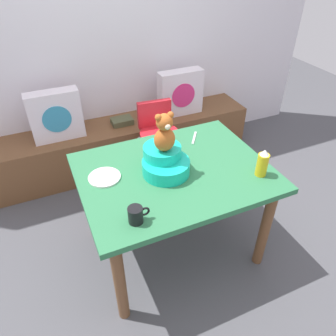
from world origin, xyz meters
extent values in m
plane|color=#4C4C51|center=(0.00, 0.00, 0.00)|extent=(8.00, 8.00, 0.00)
cube|color=silver|center=(0.00, 1.48, 1.30)|extent=(4.40, 0.10, 2.60)
cube|color=brown|center=(0.00, 1.21, 0.23)|extent=(2.60, 0.44, 0.46)
cube|color=silver|center=(-0.58, 1.19, 0.68)|extent=(0.44, 0.14, 0.44)
cylinder|color=teal|center=(-0.58, 1.12, 0.68)|extent=(0.24, 0.01, 0.24)
cube|color=silver|center=(0.61, 1.19, 0.68)|extent=(0.44, 0.14, 0.44)
cylinder|color=#E02D72|center=(0.61, 1.12, 0.68)|extent=(0.24, 0.01, 0.24)
cube|color=#4A4F33|center=(0.01, 1.21, 0.49)|extent=(0.20, 0.14, 0.06)
cube|color=#2D7247|center=(0.00, 0.00, 0.72)|extent=(1.21, 0.93, 0.04)
cylinder|color=brown|center=(-0.51, -0.37, 0.35)|extent=(0.07, 0.07, 0.70)
cylinder|color=brown|center=(0.51, -0.37, 0.35)|extent=(0.07, 0.07, 0.70)
cylinder|color=brown|center=(-0.51, 0.37, 0.35)|extent=(0.07, 0.07, 0.70)
cylinder|color=brown|center=(0.51, 0.37, 0.35)|extent=(0.07, 0.07, 0.70)
cylinder|color=red|center=(0.21, 0.76, 0.51)|extent=(0.34, 0.34, 0.10)
cube|color=red|center=(0.22, 0.90, 0.67)|extent=(0.30, 0.08, 0.24)
cube|color=white|center=(0.19, 0.58, 0.58)|extent=(0.32, 0.22, 0.02)
cylinder|color=silver|center=(0.07, 0.62, 0.23)|extent=(0.03, 0.03, 0.46)
cylinder|color=silver|center=(0.35, 0.62, 0.23)|extent=(0.03, 0.03, 0.46)
cylinder|color=silver|center=(0.07, 0.90, 0.23)|extent=(0.03, 0.03, 0.46)
cylinder|color=silver|center=(0.35, 0.90, 0.23)|extent=(0.03, 0.03, 0.46)
cylinder|color=#15C1A5|center=(-0.06, 0.00, 0.79)|extent=(0.30, 0.30, 0.09)
cylinder|color=#15C1A5|center=(-0.06, 0.06, 0.86)|extent=(0.24, 0.24, 0.07)
ellipsoid|color=#B25B23|center=(-0.06, 0.02, 0.97)|extent=(0.13, 0.11, 0.15)
sphere|color=#B25B23|center=(-0.06, 0.02, 1.09)|extent=(0.10, 0.10, 0.10)
sphere|color=beige|center=(-0.06, -0.02, 1.08)|extent=(0.04, 0.04, 0.04)
sphere|color=#B25B23|center=(-0.10, 0.02, 1.13)|extent=(0.04, 0.04, 0.04)
sphere|color=#B25B23|center=(-0.02, 0.02, 1.13)|extent=(0.04, 0.04, 0.04)
cylinder|color=gold|center=(0.48, -0.26, 0.81)|extent=(0.07, 0.07, 0.15)
cone|color=white|center=(0.48, -0.26, 0.91)|extent=(0.06, 0.06, 0.03)
cylinder|color=black|center=(-0.37, -0.32, 0.79)|extent=(0.08, 0.08, 0.09)
torus|color=black|center=(-0.32, -0.32, 0.79)|extent=(0.06, 0.01, 0.06)
cylinder|color=white|center=(-0.43, 0.10, 0.75)|extent=(0.20, 0.20, 0.01)
cube|color=silver|center=(0.30, 0.30, 0.74)|extent=(0.11, 0.15, 0.01)
camera|label=1|loc=(-0.69, -1.47, 1.98)|focal=34.29mm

